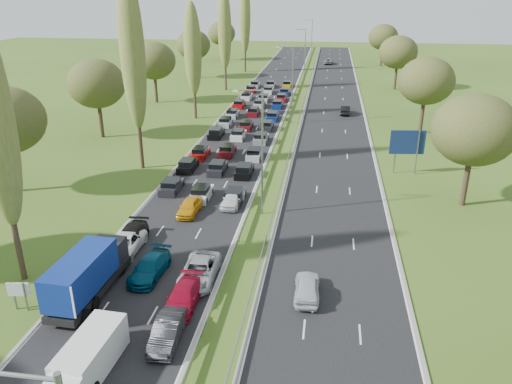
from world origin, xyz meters
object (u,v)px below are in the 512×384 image
at_px(near_car_2, 124,245).
at_px(near_car_3, 131,237).
at_px(white_van_front, 72,384).
at_px(white_van_rear, 93,351).
at_px(blue_lorry, 88,273).
at_px(info_sign, 19,292).
at_px(direction_sign, 407,144).

bearing_deg(near_car_2, near_car_3, 89.67).
bearing_deg(white_van_front, near_car_2, 99.17).
distance_m(white_van_front, white_van_rear, 2.41).
height_order(blue_lorry, white_van_front, blue_lorry).
xyz_separation_m(white_van_front, info_sign, (-7.23, 6.84, 0.40)).
relative_size(blue_lorry, direction_sign, 1.61).
height_order(white_van_front, info_sign, info_sign).
relative_size(near_car_2, info_sign, 2.47).
height_order(near_car_2, near_car_3, near_car_3).
relative_size(white_van_front, info_sign, 2.24).
distance_m(white_van_rear, info_sign, 8.52).
xyz_separation_m(near_car_3, white_van_rear, (3.44, -14.27, 0.33)).
bearing_deg(blue_lorry, near_car_2, 92.97).
relative_size(near_car_3, white_van_front, 1.09).
bearing_deg(near_car_2, white_van_rear, -75.67).
xyz_separation_m(near_car_3, blue_lorry, (0.05, -7.63, 1.09)).
height_order(near_car_3, info_sign, info_sign).
height_order(blue_lorry, white_van_rear, blue_lorry).
height_order(near_car_3, direction_sign, direction_sign).
bearing_deg(white_van_rear, direction_sign, 62.16).
relative_size(white_van_front, direction_sign, 0.91).
height_order(white_van_front, direction_sign, direction_sign).
xyz_separation_m(near_car_2, info_sign, (-3.83, -8.46, 0.63)).
height_order(near_car_3, white_van_rear, white_van_rear).
relative_size(near_car_2, white_van_front, 1.10).
bearing_deg(direction_sign, white_van_front, -119.62).
distance_m(near_car_2, white_van_front, 15.67).
xyz_separation_m(near_car_2, direction_sign, (24.97, 22.64, 2.83)).
xyz_separation_m(blue_lorry, white_van_front, (3.35, -9.04, -0.88)).
relative_size(info_sign, direction_sign, 0.40).
bearing_deg(blue_lorry, near_car_3, 92.94).
relative_size(blue_lorry, info_sign, 4.00).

